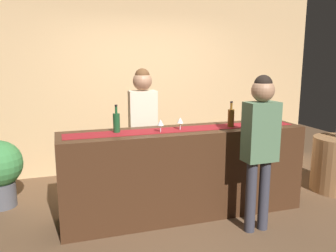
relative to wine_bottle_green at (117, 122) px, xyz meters
name	(u,v)px	position (x,y,z in m)	size (l,w,h in m)	color
ground_plane	(184,213)	(0.75, -0.05, -1.12)	(10.00, 10.00, 0.00)	brown
back_wall	(143,80)	(0.75, 1.85, 0.33)	(6.00, 0.12, 2.90)	tan
bar_counter	(184,172)	(0.75, -0.05, -0.62)	(2.78, 0.60, 1.01)	#3D2314
counter_runner_cloth	(184,129)	(0.75, -0.05, -0.11)	(2.64, 0.28, 0.01)	maroon
wine_bottle_green	(117,122)	(0.00, 0.00, 0.00)	(0.07, 0.07, 0.30)	#194723
wine_bottle_amber	(231,118)	(1.30, -0.11, 0.00)	(0.07, 0.07, 0.30)	brown
wine_glass_near_customer	(161,123)	(0.45, -0.14, -0.01)	(0.07, 0.07, 0.14)	silver
wine_glass_mid_counter	(180,121)	(0.70, -0.07, -0.01)	(0.07, 0.07, 0.14)	silver
bartender	(143,120)	(0.42, 0.53, -0.09)	(0.35, 0.23, 1.67)	#26262B
customer_sipping	(260,138)	(1.34, -0.67, -0.12)	(0.34, 0.23, 1.64)	#33333D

